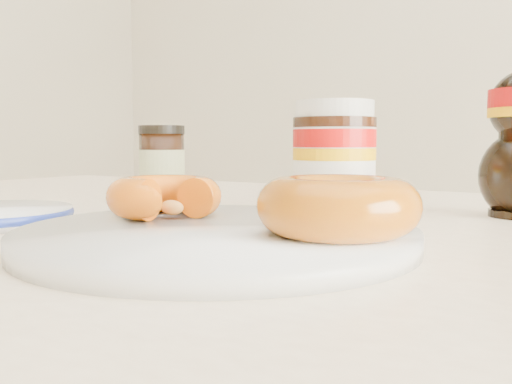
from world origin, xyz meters
The scene contains 6 objects.
dining_table centered at (0.00, 0.10, 0.67)m, with size 1.40×0.90×0.75m.
plate centered at (0.07, 0.00, 0.76)m, with size 0.28×0.28×0.01m.
donut_bitten centered at (0.00, 0.03, 0.78)m, with size 0.09×0.09×0.03m, color #C56A0B.
donut_whole centered at (0.16, 0.02, 0.78)m, with size 0.11×0.11×0.04m, color #9E660A.
nutella_jar centered at (0.08, 0.19, 0.81)m, with size 0.08×0.08×0.11m.
dark_jar centered at (-0.19, 0.23, 0.80)m, with size 0.06×0.06×0.09m.
Camera 1 is at (0.31, -0.32, 0.82)m, focal length 40.00 mm.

